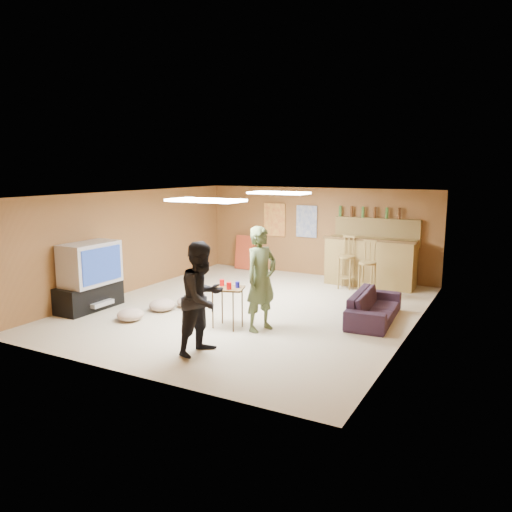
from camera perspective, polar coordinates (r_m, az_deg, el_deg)
The scene contains 32 objects.
ground at distance 9.69m, azimuth -0.56°, elevation -6.01°, with size 7.00×7.00×0.00m, color #B8AA8C.
ceiling at distance 9.33m, azimuth -0.58°, elevation 7.09°, with size 6.00×7.00×0.02m, color silver.
wall_back at distance 12.60m, azimuth 7.12°, elevation 2.76°, with size 6.00×0.02×2.20m, color brown.
wall_front at distance 6.66m, azimuth -15.25°, elevation -4.05°, with size 6.00×0.02×2.20m, color brown.
wall_left at distance 11.19m, azimuth -14.17°, elevation 1.61°, with size 0.02×7.00×2.20m, color brown.
wall_right at distance 8.45m, azimuth 17.57°, elevation -1.22°, with size 0.02×7.00×2.20m, color brown.
tv_stand at distance 10.11m, azimuth -18.51°, elevation -4.40°, with size 0.55×1.30×0.50m, color black.
dvd_box at distance 9.98m, azimuth -17.60°, elevation -5.13°, with size 0.35×0.50×0.08m, color #B2B2B7.
tv_body at distance 9.93m, azimuth -18.44°, elevation -0.82°, with size 0.60×1.10×0.80m, color #B2B2B7.
tv_screen at distance 9.70m, azimuth -17.18°, elevation -0.99°, with size 0.02×0.95×0.65m, color navy.
bar_counter at distance 11.71m, azimuth 12.94°, elevation -0.70°, with size 2.00×0.60×1.10m, color brown.
bar_lip at distance 11.38m, azimuth 12.71°, elevation 1.81°, with size 2.10×0.12×0.05m, color #463016.
bar_shelf at distance 12.00m, azimuth 13.69°, elevation 4.11°, with size 2.00×0.18×0.05m, color brown.
bar_backing at distance 12.06m, azimuth 13.66°, elevation 2.70°, with size 2.00×0.14×0.60m, color brown.
poster_left at distance 13.01m, azimuth 2.13°, elevation 4.16°, with size 0.60×0.03×0.85m, color #BF3F26.
poster_right at distance 12.64m, azimuth 5.81°, elevation 3.95°, with size 0.55×0.03×0.80m, color #334C99.
folding_chair_stack at distance 13.36m, azimuth -1.28°, elevation 0.43°, with size 0.50×0.14×0.90m, color #B33E21.
ceiling_panel_front at distance 8.05m, azimuth -5.76°, elevation 6.35°, with size 1.20×0.60×0.04m, color white.
ceiling_panel_back at distance 10.40m, azimuth 2.63°, elevation 7.22°, with size 1.20×0.60×0.04m, color white.
person_olive at distance 8.24m, azimuth 0.59°, elevation -2.63°, with size 0.64×0.42×1.75m, color #4B5A34.
person_black at distance 7.26m, azimuth -6.13°, elevation -4.80°, with size 0.80×0.63×1.66m, color black.
sofa at distance 9.13m, azimuth 13.36°, elevation -5.63°, with size 1.76×0.69×0.51m, color black.
tray_table at distance 8.49m, azimuth -3.27°, elevation -5.92°, with size 0.54×0.43×0.70m, color #463016.
cup_red_near at distance 8.51m, azimuth -3.91°, elevation -3.07°, with size 0.08×0.08×0.11m, color red.
cup_red_far at distance 8.27m, azimuth -3.11°, elevation -3.42°, with size 0.09×0.09×0.12m, color red.
cup_blue at distance 8.37m, azimuth -2.13°, elevation -3.30°, with size 0.08×0.08×0.10m, color #18179F.
bar_stool_left at distance 11.33m, azimuth 10.30°, elevation -0.69°, with size 0.38×0.38×1.21m, color brown, non-canonical shape.
bar_stool_right at distance 10.68m, azimuth 12.62°, elevation -1.11°, with size 0.42×0.42×1.32m, color brown, non-canonical shape.
cushion_near_tv at distance 9.69m, azimuth -10.67°, elevation -5.51°, with size 0.50×0.50×0.22m, color tan.
cushion_mid at distance 9.85m, azimuth -7.64°, elevation -5.18°, with size 0.48×0.48×0.22m, color tan.
cushion_far at distance 9.21m, azimuth -14.17°, elevation -6.52°, with size 0.47×0.47×0.21m, color tan.
bottle_row at distance 12.02m, azimuth 12.77°, elevation 4.90°, with size 1.48×0.08×0.26m, color #3F7233, non-canonical shape.
Camera 1 is at (4.48, -8.17, 2.68)m, focal length 35.00 mm.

